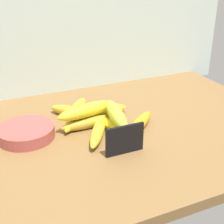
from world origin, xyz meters
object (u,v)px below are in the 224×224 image
Objects in this scene: banana_3 at (90,123)px; banana_8 at (86,111)px; chalkboard_sign at (125,141)px; banana_0 at (73,112)px; fruit_bowl at (26,132)px; banana_5 at (74,119)px; banana_1 at (139,124)px; banana_2 at (98,131)px; banana_9 at (77,109)px; banana_6 at (114,126)px; banana_7 at (116,114)px; banana_4 at (101,110)px.

banana_8 is (-0.78, 1.13, 3.85)cm from banana_3.
chalkboard_sign reaches higher than banana_0.
fruit_bowl is 0.94× the size of banana_5.
banana_5 is (-3.74, 4.81, -0.09)cm from banana_3.
banana_2 is at bearing 173.32° from banana_1.
banana_3 is (-0.32, 6.03, -0.04)cm from banana_2.
banana_1 is at bearing -6.68° from banana_2.
chalkboard_sign is 0.73× the size of banana_9.
banana_2 is 5.45cm from banana_6.
banana_0 is 1.15× the size of banana_9.
banana_7 is at bearing -14.57° from fruit_bowl.
banana_2 is 1.02× the size of banana_8.
chalkboard_sign is 23.70cm from banana_5.
banana_1 is 0.94× the size of banana_2.
banana_0 reaches higher than banana_6.
banana_6 is 1.20× the size of banana_9.
fruit_bowl is at bearing 165.43° from banana_7.
banana_5 is (15.83, 3.09, -0.14)cm from fruit_bowl.
banana_6 is at bearing -15.57° from fruit_bowl.
chalkboard_sign is at bearing -104.33° from banana_7.
banana_1 is 0.96× the size of banana_7.
banana_1 reaches higher than banana_3.
chalkboard_sign is 0.61× the size of banana_5.
banana_0 is 0.87× the size of banana_2.
fruit_bowl is at bearing 164.43° from banana_6.
banana_8 is (1.86, -8.25, 3.70)cm from banana_0.
banana_7 is (-0.23, -12.24, 3.63)cm from banana_4.
banana_6 is at bearing -44.82° from banana_8.
banana_9 is (0.11, -4.78, 3.24)cm from banana_0.
banana_4 is (6.77, 7.17, 0.20)cm from banana_3.
banana_5 is 0.91× the size of banana_7.
chalkboard_sign is at bearing -77.62° from banana_0.
banana_4 is at bearing -13.25° from banana_0.
banana_6 is (5.41, 0.69, -0.07)cm from banana_2.
banana_2 is 1.12× the size of banana_5.
banana_4 is 0.87× the size of banana_8.
banana_8 is (18.79, -0.58, 3.80)cm from fruit_bowl.
chalkboard_sign is 0.64× the size of banana_4.
banana_4 reaches higher than banana_6.
banana_9 is at bearing 116.73° from banana_8.
fruit_bowl is at bearing 175.00° from banana_3.
banana_5 is 1.18× the size of banana_9.
banana_4 is (-6.48, 14.71, 0.09)cm from banana_1.
banana_2 is at bearing -21.27° from fruit_bowl.
banana_2 is 1.17× the size of banana_4.
chalkboard_sign is 0.55× the size of banana_2.
chalkboard_sign is 0.58× the size of banana_1.
banana_7 is at bearing 159.78° from banana_1.
banana_2 is (19.89, -7.74, -0.01)cm from fruit_bowl.
chalkboard_sign is at bearing -75.34° from banana_9.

